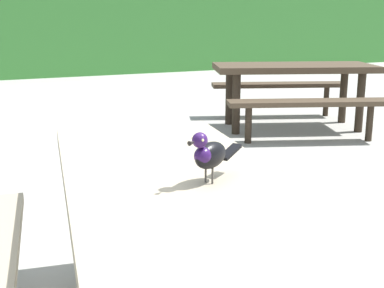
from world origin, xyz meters
name	(u,v)px	position (x,y,z in m)	size (l,w,h in m)	color
hedge_wall	(3,26)	(0.00, 10.52, 1.05)	(28.00, 1.96, 2.10)	#387A33
picnic_table_foreground	(175,224)	(-0.34, 0.01, 0.56)	(1.91, 1.94, 0.74)	gray
bird_grackle	(209,154)	(-0.27, -0.12, 0.84)	(0.26, 0.16, 0.18)	black
picnic_table_mid_right	(293,81)	(2.51, 3.33, 0.56)	(2.18, 2.17, 0.74)	#473828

